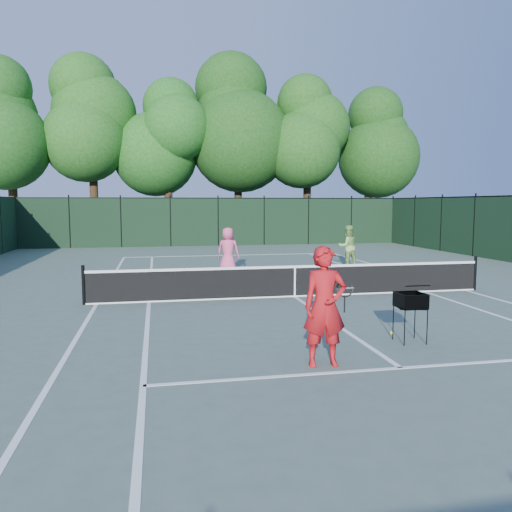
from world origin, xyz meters
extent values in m
plane|color=#4D5D53|center=(0.00, 0.00, 0.00)|extent=(90.00, 90.00, 0.00)
cube|color=white|center=(-5.49, 0.00, 0.00)|extent=(0.10, 23.77, 0.01)
cube|color=white|center=(5.49, 0.00, 0.00)|extent=(0.10, 23.77, 0.01)
cube|color=white|center=(-4.12, 0.00, 0.00)|extent=(0.10, 23.77, 0.01)
cube|color=white|center=(4.12, 0.00, 0.00)|extent=(0.10, 23.77, 0.01)
cube|color=white|center=(0.00, 11.88, 0.00)|extent=(10.97, 0.10, 0.01)
cube|color=white|center=(0.00, -6.40, 0.00)|extent=(8.23, 0.10, 0.01)
cube|color=white|center=(0.00, 6.40, 0.00)|extent=(8.23, 0.10, 0.01)
cube|color=white|center=(0.00, 0.00, 0.00)|extent=(0.10, 12.80, 0.01)
cube|color=black|center=(0.00, 0.00, 0.46)|extent=(11.60, 0.03, 0.85)
cube|color=white|center=(0.00, 0.00, 0.88)|extent=(11.60, 0.05, 0.07)
cube|color=white|center=(0.00, 0.00, 0.02)|extent=(11.60, 0.05, 0.04)
cube|color=white|center=(0.00, 0.00, 0.46)|extent=(0.05, 0.04, 0.91)
cylinder|color=black|center=(-5.80, 0.00, 0.53)|extent=(0.09, 0.09, 1.06)
cylinder|color=black|center=(5.80, 0.00, 0.53)|extent=(0.09, 0.09, 1.06)
cube|color=black|center=(0.00, 18.00, 1.50)|extent=(24.00, 0.05, 3.00)
cylinder|color=black|center=(-13.00, 21.50, 2.25)|extent=(0.56, 0.56, 4.50)
ellipsoid|color=#154513|center=(-13.00, 21.50, 8.18)|extent=(6.40, 6.40, 9.92)
cylinder|color=black|center=(-8.00, 22.00, 2.40)|extent=(0.56, 0.56, 4.80)
ellipsoid|color=#194C15|center=(-8.00, 22.00, 8.71)|extent=(6.80, 6.80, 10.54)
cylinder|color=black|center=(-3.00, 21.80, 2.15)|extent=(0.56, 0.56, 4.30)
ellipsoid|color=#174F16|center=(-3.00, 21.80, 7.75)|extent=(6.00, 6.00, 9.30)
cylinder|color=black|center=(2.00, 22.30, 2.50)|extent=(0.56, 0.56, 5.00)
ellipsoid|color=#143F12|center=(2.00, 22.30, 9.03)|extent=(7.00, 7.00, 10.85)
cylinder|color=black|center=(7.00, 21.60, 2.30)|extent=(0.56, 0.56, 4.60)
ellipsoid|color=#184814|center=(7.00, 21.60, 8.16)|extent=(6.20, 6.20, 9.61)
cylinder|color=black|center=(12.00, 22.10, 2.20)|extent=(0.56, 0.56, 4.40)
ellipsoid|color=#143F12|center=(12.00, 22.10, 7.74)|extent=(5.80, 5.80, 8.99)
imported|color=red|center=(-1.18, -6.01, 0.99)|extent=(0.75, 0.52, 1.99)
cylinder|color=black|center=(-0.71, -5.69, 0.95)|extent=(0.03, 0.03, 0.30)
torus|color=black|center=(-0.71, -5.69, 1.22)|extent=(0.30, 0.10, 0.30)
imported|color=#E85283|center=(-1.19, 5.18, 0.89)|extent=(1.02, 0.87, 1.78)
imported|color=#8CBD5E|center=(3.99, 6.00, 0.89)|extent=(0.90, 0.72, 1.78)
cylinder|color=black|center=(0.67, -5.23, 0.34)|extent=(0.02, 0.02, 0.68)
cylinder|color=black|center=(1.14, -5.23, 0.34)|extent=(0.02, 0.02, 0.68)
cylinder|color=black|center=(0.67, -4.77, 0.34)|extent=(0.02, 0.02, 0.68)
cylinder|color=black|center=(1.14, -4.77, 0.34)|extent=(0.02, 0.02, 0.68)
cube|color=black|center=(0.91, -5.00, 0.82)|extent=(0.61, 0.61, 0.29)
sphere|color=yellow|center=(0.91, -5.00, 0.74)|extent=(0.07, 0.07, 0.07)
sphere|color=yellow|center=(0.91, -5.00, 0.74)|extent=(0.07, 0.07, 0.07)
sphere|color=yellow|center=(0.91, -5.00, 0.74)|extent=(0.07, 0.07, 0.07)
sphere|color=yellow|center=(0.91, -5.00, 0.74)|extent=(0.07, 0.07, 0.07)
sphere|color=yellow|center=(0.91, -5.00, 0.74)|extent=(0.07, 0.07, 0.07)
sphere|color=yellow|center=(0.91, -5.00, 0.74)|extent=(0.07, 0.07, 0.07)
sphere|color=yellow|center=(0.91, -5.00, 0.74)|extent=(0.07, 0.07, 0.07)
sphere|color=yellow|center=(0.91, -5.00, 0.74)|extent=(0.07, 0.07, 0.07)
sphere|color=yellow|center=(0.91, -5.00, 0.74)|extent=(0.07, 0.07, 0.07)
sphere|color=yellow|center=(0.91, -5.00, 0.74)|extent=(0.07, 0.07, 0.07)
sphere|color=yellow|center=(0.91, -5.00, 0.74)|extent=(0.07, 0.07, 0.07)
sphere|color=yellow|center=(0.91, -5.00, 0.74)|extent=(0.07, 0.07, 0.07)
sphere|color=yellow|center=(0.91, -5.00, 0.74)|extent=(0.07, 0.07, 0.07)
sphere|color=yellow|center=(0.91, -5.00, 0.74)|extent=(0.07, 0.07, 0.07)
sphere|color=yellow|center=(0.91, -5.00, 0.74)|extent=(0.07, 0.07, 0.07)
sphere|color=yellow|center=(0.91, -5.00, 0.74)|extent=(0.07, 0.07, 0.07)
sphere|color=yellow|center=(0.91, -5.00, 0.74)|extent=(0.07, 0.07, 0.07)
sphere|color=yellow|center=(0.91, -5.00, 0.74)|extent=(0.07, 0.07, 0.07)
sphere|color=yellow|center=(0.91, -5.00, 0.74)|extent=(0.07, 0.07, 0.07)
sphere|color=#D1F131|center=(-0.61, -4.91, 0.03)|extent=(0.07, 0.07, 0.07)
sphere|color=#B5D32B|center=(0.81, -4.41, 0.03)|extent=(0.07, 0.07, 0.07)
camera|label=1|loc=(-3.87, -13.69, 2.67)|focal=35.00mm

